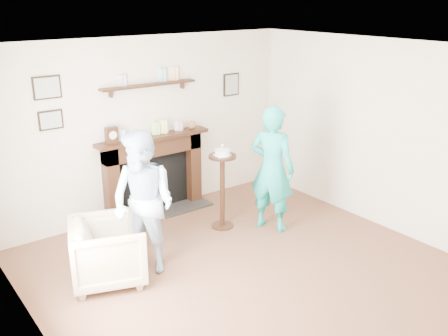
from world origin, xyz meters
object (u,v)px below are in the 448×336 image
Objects in this scene: armchair at (111,280)px; woman at (270,227)px; pedestal_table at (222,177)px; man at (147,268)px.

woman is at bearing -72.41° from armchair.
pedestal_table reaches higher than woman.
man is 1.39× the size of pedestal_table.
man is at bearing 65.22° from woman.
man is at bearing -165.18° from pedestal_table.
armchair is 0.67× the size of pedestal_table.
woman is 1.44× the size of pedestal_table.
man is at bearing -73.09° from armchair.
woman is 0.97m from pedestal_table.
woman is at bearing -39.65° from pedestal_table.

